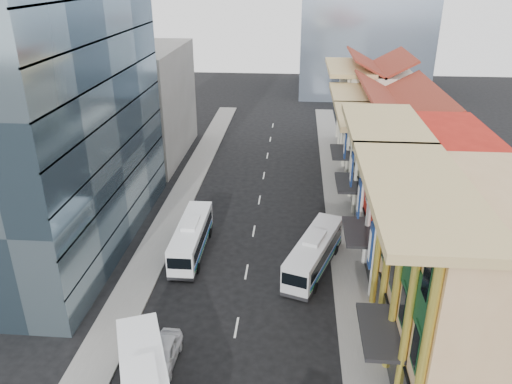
# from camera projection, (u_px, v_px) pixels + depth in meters

# --- Properties ---
(sidewalk_right) EXTENTS (3.00, 90.00, 0.15)m
(sidewalk_right) POSITION_uv_depth(u_px,v_px,m) (344.00, 234.00, 46.80)
(sidewalk_right) COLOR slate
(sidewalk_right) RESTS_ON ground
(sidewalk_left) EXTENTS (3.00, 90.00, 0.15)m
(sidewalk_left) POSITION_uv_depth(u_px,v_px,m) (166.00, 227.00, 48.08)
(sidewalk_left) COLOR slate
(sidewalk_left) RESTS_ON ground
(shophouse_tan) EXTENTS (8.00, 14.00, 12.00)m
(shophouse_tan) POSITION_uv_depth(u_px,v_px,m) (471.00, 291.00, 28.51)
(shophouse_tan) COLOR tan
(shophouse_tan) RESTS_ON ground
(shophouse_red) EXTENTS (8.00, 10.00, 12.00)m
(shophouse_red) POSITION_uv_depth(u_px,v_px,m) (424.00, 202.00, 39.41)
(shophouse_red) COLOR #B01F13
(shophouse_red) RESTS_ON ground
(shophouse_cream_near) EXTENTS (8.00, 9.00, 10.00)m
(shophouse_cream_near) POSITION_uv_depth(u_px,v_px,m) (401.00, 169.00, 48.46)
(shophouse_cream_near) COLOR beige
(shophouse_cream_near) RESTS_ON ground
(shophouse_cream_mid) EXTENTS (8.00, 9.00, 10.00)m
(shophouse_cream_mid) POSITION_uv_depth(u_px,v_px,m) (387.00, 140.00, 56.63)
(shophouse_cream_mid) COLOR beige
(shophouse_cream_mid) RESTS_ON ground
(shophouse_cream_far) EXTENTS (8.00, 12.00, 11.00)m
(shophouse_cream_far) POSITION_uv_depth(u_px,v_px,m) (375.00, 112.00, 65.97)
(shophouse_cream_far) COLOR beige
(shophouse_cream_far) RESTS_ON ground
(office_tower) EXTENTS (12.00, 26.00, 30.00)m
(office_tower) POSITION_uv_depth(u_px,v_px,m) (39.00, 76.00, 39.87)
(office_tower) COLOR #3F5564
(office_tower) RESTS_ON ground
(office_block_far) EXTENTS (10.00, 18.00, 14.00)m
(office_block_far) POSITION_uv_depth(u_px,v_px,m) (143.00, 103.00, 63.98)
(office_block_far) COLOR gray
(office_block_far) RESTS_ON ground
(bus_left_far) EXTENTS (2.25, 9.54, 3.06)m
(bus_left_far) POSITION_uv_depth(u_px,v_px,m) (191.00, 237.00, 43.31)
(bus_left_far) COLOR white
(bus_left_far) RESTS_ON ground
(bus_right) EXTENTS (5.33, 9.96, 3.13)m
(bus_right) POSITION_uv_depth(u_px,v_px,m) (314.00, 253.00, 40.89)
(bus_right) COLOR silver
(bus_right) RESTS_ON ground
(sedan_left) EXTENTS (1.87, 4.37, 1.47)m
(sedan_left) POSITION_uv_depth(u_px,v_px,m) (163.00, 354.00, 31.33)
(sedan_left) COLOR silver
(sedan_left) RESTS_ON ground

